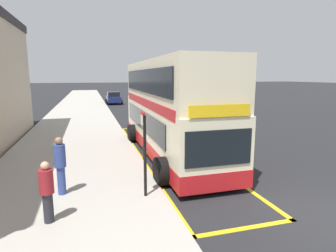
{
  "coord_description": "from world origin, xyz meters",
  "views": [
    {
      "loc": [
        -6.1,
        -5.13,
        3.71
      ],
      "look_at": [
        -2.62,
        7.04,
        1.42
      ],
      "focal_mm": 29.57,
      "sensor_mm": 36.0,
      "label": 1
    }
  ],
  "objects_px": {
    "double_decker_bus": "(169,111)",
    "bus_stop_sign": "(144,147)",
    "parked_car_navy_across": "(114,98)",
    "pedestrian_waiting_near_sign": "(60,163)",
    "parked_car_maroon_kerbside": "(192,110)",
    "pedestrian_further_back": "(47,190)"
  },
  "relations": [
    {
      "from": "double_decker_bus",
      "to": "bus_stop_sign",
      "type": "distance_m",
      "value": 5.16
    },
    {
      "from": "double_decker_bus",
      "to": "parked_car_navy_across",
      "type": "height_order",
      "value": "double_decker_bus"
    },
    {
      "from": "double_decker_bus",
      "to": "pedestrian_waiting_near_sign",
      "type": "relative_size",
      "value": 5.89
    },
    {
      "from": "parked_car_maroon_kerbside",
      "to": "pedestrian_further_back",
      "type": "distance_m",
      "value": 18.55
    },
    {
      "from": "bus_stop_sign",
      "to": "pedestrian_further_back",
      "type": "height_order",
      "value": "bus_stop_sign"
    },
    {
      "from": "bus_stop_sign",
      "to": "parked_car_maroon_kerbside",
      "type": "distance_m",
      "value": 16.5
    },
    {
      "from": "parked_car_navy_across",
      "to": "pedestrian_waiting_near_sign",
      "type": "height_order",
      "value": "pedestrian_waiting_near_sign"
    },
    {
      "from": "double_decker_bus",
      "to": "parked_car_maroon_kerbside",
      "type": "xyz_separation_m",
      "value": [
        5.07,
        10.14,
        -1.26
      ]
    },
    {
      "from": "bus_stop_sign",
      "to": "pedestrian_further_back",
      "type": "xyz_separation_m",
      "value": [
        -2.61,
        -0.92,
        -0.67
      ]
    },
    {
      "from": "bus_stop_sign",
      "to": "parked_car_navy_across",
      "type": "bearing_deg",
      "value": 86.77
    },
    {
      "from": "parked_car_navy_across",
      "to": "parked_car_maroon_kerbside",
      "type": "height_order",
      "value": "same"
    },
    {
      "from": "double_decker_bus",
      "to": "parked_car_maroon_kerbside",
      "type": "relative_size",
      "value": 2.51
    },
    {
      "from": "parked_car_navy_across",
      "to": "pedestrian_further_back",
      "type": "height_order",
      "value": "pedestrian_further_back"
    },
    {
      "from": "pedestrian_further_back",
      "to": "pedestrian_waiting_near_sign",
      "type": "bearing_deg",
      "value": 84.28
    },
    {
      "from": "pedestrian_further_back",
      "to": "bus_stop_sign",
      "type": "bearing_deg",
      "value": 19.54
    },
    {
      "from": "bus_stop_sign",
      "to": "pedestrian_further_back",
      "type": "distance_m",
      "value": 2.84
    },
    {
      "from": "parked_car_maroon_kerbside",
      "to": "pedestrian_waiting_near_sign",
      "type": "distance_m",
      "value": 17.06
    },
    {
      "from": "double_decker_bus",
      "to": "parked_car_navy_across",
      "type": "relative_size",
      "value": 2.51
    },
    {
      "from": "parked_car_maroon_kerbside",
      "to": "pedestrian_waiting_near_sign",
      "type": "height_order",
      "value": "pedestrian_waiting_near_sign"
    },
    {
      "from": "parked_car_maroon_kerbside",
      "to": "double_decker_bus",
      "type": "bearing_deg",
      "value": -115.75
    },
    {
      "from": "parked_car_maroon_kerbside",
      "to": "pedestrian_further_back",
      "type": "xyz_separation_m",
      "value": [
        -9.81,
        -15.74,
        0.18
      ]
    },
    {
      "from": "double_decker_bus",
      "to": "pedestrian_further_back",
      "type": "distance_m",
      "value": 7.42
    }
  ]
}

